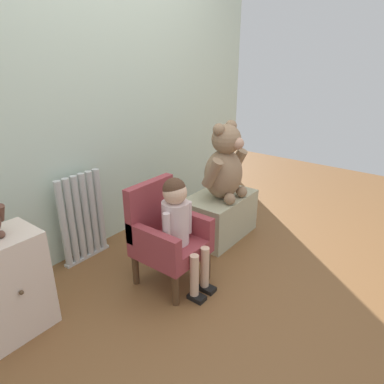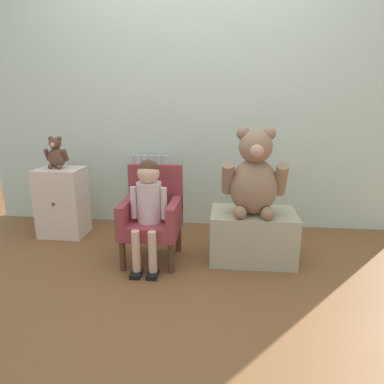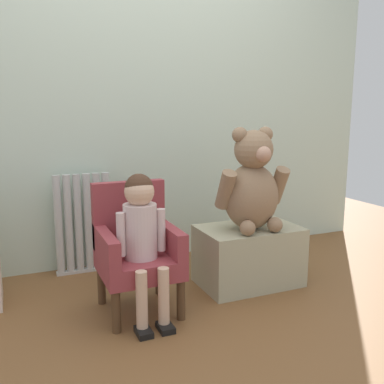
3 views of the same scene
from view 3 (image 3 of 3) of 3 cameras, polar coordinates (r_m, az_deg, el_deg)
ground_plane at (r=2.16m, az=1.84°, el=-18.36°), size 6.00×6.00×0.00m
back_wall at (r=3.00m, az=-7.85°, el=13.47°), size 3.80×0.05×2.40m
radiator at (r=2.89m, az=-14.29°, el=-4.15°), size 0.37×0.05×0.66m
child_armchair at (r=2.30m, az=-7.46°, el=-7.36°), size 0.40×0.41×0.68m
child_figure at (r=2.16m, az=-6.75°, el=-4.44°), size 0.25×0.35×0.75m
low_bench at (r=2.67m, az=7.53°, el=-8.39°), size 0.60×0.39×0.36m
large_teddy_bear at (r=2.52m, az=8.02°, el=0.90°), size 0.44×0.31×0.60m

